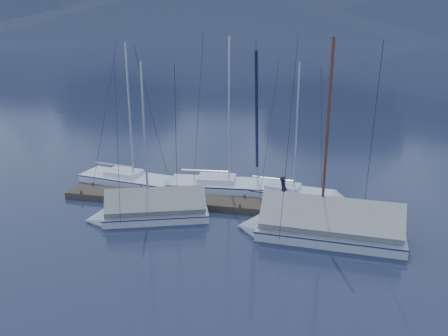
{
  "coord_description": "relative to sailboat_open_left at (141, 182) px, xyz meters",
  "views": [
    {
      "loc": [
        5.18,
        -21.01,
        9.8
      ],
      "look_at": [
        0.0,
        2.0,
        2.2
      ],
      "focal_mm": 38.0,
      "sensor_mm": 36.0,
      "label": 1
    }
  ],
  "objects": [
    {
      "name": "sailboat_covered_near",
      "position": [
        10.73,
        -5.02,
        0.34
      ],
      "size": [
        7.81,
        3.32,
        9.99
      ],
      "color": "silver",
      "rests_on": "ground"
    },
    {
      "name": "person",
      "position": [
        8.9,
        -2.52,
        1.01
      ],
      "size": [
        0.42,
        0.62,
        1.66
      ],
      "primitive_type": "imported",
      "rotation": [
        0.0,
        0.0,
        1.61
      ],
      "color": "black",
      "rests_on": "dock"
    },
    {
      "name": "sailboat_open_left",
      "position": [
        0.0,
        0.0,
        0.0
      ],
      "size": [
        7.18,
        3.25,
        9.2
      ],
      "color": "white",
      "rests_on": "ground"
    },
    {
      "name": "ground",
      "position": [
        5.74,
        -4.38,
        -0.16
      ],
      "size": [
        1000.0,
        1000.0,
        0.0
      ],
      "primitive_type": "plane",
      "color": "#161C32",
      "rests_on": "ground"
    },
    {
      "name": "sailboat_open_right",
      "position": [
        9.69,
        -0.11,
        -0.02
      ],
      "size": [
        6.45,
        2.86,
        8.27
      ],
      "color": "silver",
      "rests_on": "ground"
    },
    {
      "name": "sailboat_open_mid",
      "position": [
        5.93,
        0.36,
        0.01
      ],
      "size": [
        7.41,
        3.12,
        9.62
      ],
      "color": "white",
      "rests_on": "ground"
    },
    {
      "name": "dock",
      "position": [
        5.74,
        -2.38,
        -0.05
      ],
      "size": [
        18.0,
        1.5,
        0.54
      ],
      "color": "#382D23",
      "rests_on": "ground"
    },
    {
      "name": "mooring_posts",
      "position": [
        5.24,
        -2.38,
        0.19
      ],
      "size": [
        15.12,
        1.52,
        0.35
      ],
      "color": "#382D23",
      "rests_on": "ground"
    },
    {
      "name": "sailboat_covered_far",
      "position": [
        2.29,
        -4.84,
        0.26
      ],
      "size": [
        6.38,
        3.8,
        8.59
      ],
      "color": "silver",
      "rests_on": "ground"
    }
  ]
}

